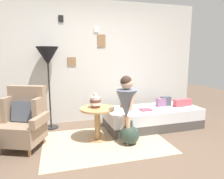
# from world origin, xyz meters

# --- Properties ---
(ground_plane) EXTENTS (12.00, 12.00, 0.00)m
(ground_plane) POSITION_xyz_m (0.00, 0.00, 0.00)
(ground_plane) COLOR brown
(gallery_wall) EXTENTS (4.80, 0.12, 2.60)m
(gallery_wall) POSITION_xyz_m (-0.00, 1.95, 1.30)
(gallery_wall) COLOR beige
(gallery_wall) RESTS_ON ground
(rug) EXTENTS (2.04, 1.42, 0.01)m
(rug) POSITION_xyz_m (-0.05, 0.66, 0.01)
(rug) COLOR tan
(rug) RESTS_ON ground
(armchair) EXTENTS (0.89, 0.79, 0.97)m
(armchair) POSITION_xyz_m (-1.33, 0.85, 0.44)
(armchair) COLOR tan
(armchair) RESTS_ON ground
(daybed) EXTENTS (1.92, 0.86, 0.40)m
(daybed) POSITION_xyz_m (1.06, 1.12, 0.20)
(daybed) COLOR #4C4742
(daybed) RESTS_ON ground
(pillow_head) EXTENTS (0.21, 0.14, 0.14)m
(pillow_head) POSITION_xyz_m (1.83, 1.13, 0.47)
(pillow_head) COLOR #D64C56
(pillow_head) RESTS_ON daybed
(pillow_mid) EXTENTS (0.22, 0.13, 0.15)m
(pillow_mid) POSITION_xyz_m (1.64, 1.09, 0.47)
(pillow_mid) COLOR #D64C56
(pillow_mid) RESTS_ON daybed
(pillow_back) EXTENTS (0.20, 0.12, 0.19)m
(pillow_back) POSITION_xyz_m (1.41, 1.24, 0.49)
(pillow_back) COLOR #474C56
(pillow_back) RESTS_ON daybed
(pillow_extra) EXTENTS (0.18, 0.12, 0.17)m
(pillow_extra) POSITION_xyz_m (1.29, 1.22, 0.48)
(pillow_extra) COLOR gray
(pillow_extra) RESTS_ON daybed
(side_table) EXTENTS (0.60, 0.60, 0.57)m
(side_table) POSITION_xyz_m (-0.15, 0.81, 0.41)
(side_table) COLOR tan
(side_table) RESTS_ON ground
(vase_striped) EXTENTS (0.19, 0.19, 0.25)m
(vase_striped) POSITION_xyz_m (-0.17, 0.84, 0.67)
(vase_striped) COLOR brown
(vase_striped) RESTS_ON side_table
(floor_lamp) EXTENTS (0.43, 0.43, 1.61)m
(floor_lamp) POSITION_xyz_m (-0.94, 1.63, 1.39)
(floor_lamp) COLOR black
(floor_lamp) RESTS_ON ground
(person_child) EXTENTS (0.34, 0.34, 1.14)m
(person_child) POSITION_xyz_m (0.27, 0.51, 0.73)
(person_child) COLOR #D8AD8E
(person_child) RESTS_ON ground
(book_on_daybed) EXTENTS (0.23, 0.18, 0.03)m
(book_on_daybed) POSITION_xyz_m (0.84, 1.00, 0.42)
(book_on_daybed) COLOR #AB475B
(book_on_daybed) RESTS_ON daybed
(demijohn_near) EXTENTS (0.32, 0.32, 0.40)m
(demijohn_near) POSITION_xyz_m (0.33, 0.49, 0.16)
(demijohn_near) COLOR #2D3D33
(demijohn_near) RESTS_ON ground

